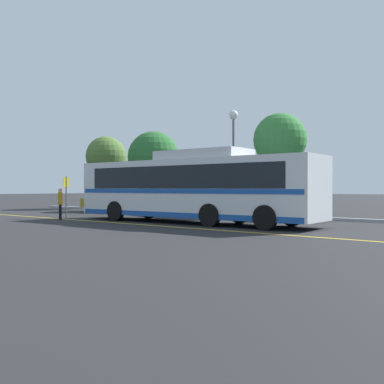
{
  "coord_description": "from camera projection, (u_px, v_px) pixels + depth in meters",
  "views": [
    {
      "loc": [
        13.16,
        -17.02,
        1.65
      ],
      "look_at": [
        -0.21,
        -0.42,
        1.48
      ],
      "focal_mm": 42.0,
      "sensor_mm": 36.0,
      "label": 1
    }
  ],
  "objects": [
    {
      "name": "pedestrian_0",
      "position": [
        60.0,
        202.0,
        23.36
      ],
      "size": [
        0.47,
        0.42,
        1.67
      ],
      "rotation": [
        0.0,
        0.0,
        2.52
      ],
      "color": "black",
      "rests_on": "ground_plane"
    },
    {
      "name": "ground_plane",
      "position": [
        201.0,
        223.0,
        21.52
      ],
      "size": [
        220.0,
        220.0,
        0.0
      ],
      "primitive_type": "plane",
      "color": "#262628"
    },
    {
      "name": "bus_stop_sign",
      "position": [
        66.0,
        192.0,
        24.92
      ],
      "size": [
        0.07,
        0.4,
        2.32
      ],
      "rotation": [
        0.0,
        0.0,
        1.6
      ],
      "color": "#59595E",
      "rests_on": "ground_plane"
    },
    {
      "name": "tree_0",
      "position": [
        154.0,
        157.0,
        33.68
      ],
      "size": [
        3.88,
        3.88,
        5.93
      ],
      "color": "#513823",
      "rests_on": "ground_plane"
    },
    {
      "name": "curb_strip",
      "position": [
        256.0,
        216.0,
        25.91
      ],
      "size": [
        40.61,
        0.36,
        0.15
      ],
      "primitive_type": "cube",
      "color": "#99999E",
      "rests_on": "ground_plane"
    },
    {
      "name": "transit_bus",
      "position": [
        192.0,
        187.0,
        21.3
      ],
      "size": [
        13.0,
        3.06,
        3.42
      ],
      "rotation": [
        0.0,
        0.0,
        1.6
      ],
      "color": "silver",
      "rests_on": "ground_plane"
    },
    {
      "name": "parked_car_0",
      "position": [
        111.0,
        202.0,
        30.99
      ],
      "size": [
        4.82,
        2.29,
        1.41
      ],
      "rotation": [
        0.0,
        0.0,
        1.49
      ],
      "color": "olive",
      "rests_on": "ground_plane"
    },
    {
      "name": "lane_strip_0",
      "position": [
        160.0,
        226.0,
        19.61
      ],
      "size": [
        32.61,
        0.2,
        0.01
      ],
      "primitive_type": "cube",
      "rotation": [
        0.0,
        0.0,
        1.57
      ],
      "color": "gold",
      "rests_on": "ground_plane"
    },
    {
      "name": "tree_3",
      "position": [
        106.0,
        157.0,
        37.02
      ],
      "size": [
        3.33,
        3.33,
        5.94
      ],
      "color": "#513823",
      "rests_on": "ground_plane"
    },
    {
      "name": "street_lamp",
      "position": [
        233.0,
        135.0,
        27.55
      ],
      "size": [
        0.56,
        0.56,
        6.46
      ],
      "color": "#59595E",
      "rests_on": "ground_plane"
    },
    {
      "name": "parked_car_1",
      "position": [
        186.0,
        203.0,
        26.82
      ],
      "size": [
        4.67,
        2.23,
        1.59
      ],
      "rotation": [
        0.0,
        0.0,
        1.65
      ],
      "color": "navy",
      "rests_on": "ground_plane"
    },
    {
      "name": "tree_1",
      "position": [
        280.0,
        140.0,
        26.92
      ],
      "size": [
        3.19,
        3.19,
        6.17
      ],
      "color": "#513823",
      "rests_on": "ground_plane"
    },
    {
      "name": "parked_car_2",
      "position": [
        284.0,
        207.0,
        22.92
      ],
      "size": [
        4.23,
        1.89,
        1.38
      ],
      "rotation": [
        0.0,
        0.0,
        1.57
      ],
      "color": "silver",
      "rests_on": "ground_plane"
    }
  ]
}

